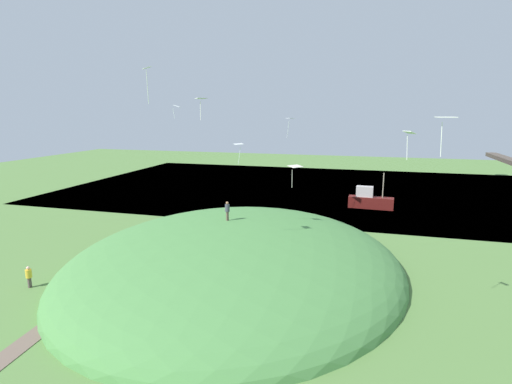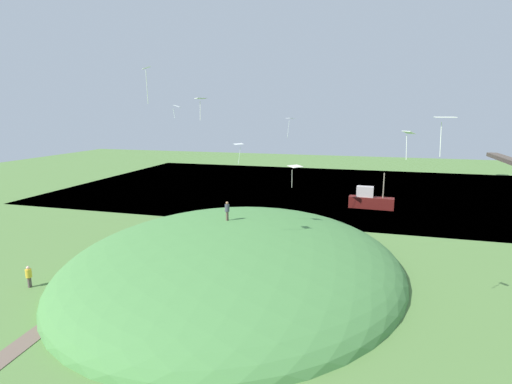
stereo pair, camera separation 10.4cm
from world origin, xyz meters
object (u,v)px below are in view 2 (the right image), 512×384
Objects in this scene: kite_2 at (295,167)px; kite_6 at (201,100)px; kite_0 at (146,72)px; kite_1 at (177,107)px; kite_5 at (239,145)px; person_watching_kites at (29,274)px; boat_on_lake at (370,200)px; kite_3 at (408,135)px; kite_7 at (290,120)px; person_with_child at (227,209)px; kite_4 at (445,119)px; mooring_post at (257,219)px.

kite_2 is 1.20× the size of kite_6.
kite_0 reaches higher than kite_2.
kite_1 is 7.07m from kite_5.
kite_2 is (-12.02, 16.75, 6.67)m from person_watching_kites.
kite_2 reaches higher than boat_on_lake.
kite_0 is at bearing -13.85° from kite_6.
person_watching_kites is (31.19, -23.22, -0.04)m from boat_on_lake.
kite_3 is 0.69× the size of kite_7.
person_with_child is at bearing 66.19° from boat_on_lake.
kite_3 is 1.91m from kite_4.
person_with_child is at bearing 2.84° from mooring_post.
person_with_child reaches higher than boat_on_lake.
mooring_post is at bearing 130.89° from kite_1.
kite_3 is 1.28× the size of mooring_post.
kite_5 is (-13.23, -15.42, -2.66)m from kite_4.
kite_4 is 15.95m from kite_6.
kite_1 is 0.64× the size of kite_5.
person_watching_kites is 28.50m from kite_4.
kite_7 reaches higher than kite_2.
kite_5 is (-2.60, -5.87, 1.54)m from kite_2.
kite_3 reaches higher than kite_2.
person_watching_kites is 1.26× the size of kite_1.
mooring_post is at bearing 179.39° from kite_6.
kite_4 is at bearing 41.95° from kite_2.
kite_4 reaches higher than kite_5.
person_watching_kites is 28.78m from kite_7.
person_watching_kites is 1.33× the size of mooring_post.
kite_1 is at bearing 45.90° from boat_on_lake.
kite_4 is at bearing 80.81° from person_with_child.
person_watching_kites is at bearing -86.97° from kite_4.
boat_on_lake is 27.57m from kite_1.
kite_3 is 14.49m from kite_6.
kite_5 is 1.25× the size of kite_6.
person_with_child reaches higher than person_watching_kites.
mooring_post is at bearing -144.69° from kite_2.
kite_2 is at bearing 137.55° from kite_6.
kite_7 is (-13.77, 2.53, 6.98)m from person_with_child.
kite_4 reaches higher than person_watching_kites.
kite_0 is (-0.72, 9.77, 13.55)m from person_watching_kites.
person_watching_kites is at bearing -62.46° from kite_6.
person_watching_kites is at bearing 56.91° from boat_on_lake.
kite_7 is at bearing 132.46° from mooring_post.
boat_on_lake reaches higher than person_watching_kites.
kite_4 is at bearing 58.91° from kite_1.
kite_6 reaches higher than person_with_child.
mooring_post is (11.27, -12.06, -0.42)m from boat_on_lake.
kite_5 is (16.56, -12.34, 8.17)m from boat_on_lake.
person_watching_kites is 0.84× the size of kite_2.
mooring_post is at bearing 154.50° from person_watching_kites.
kite_4 is at bearing 29.49° from kite_7.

